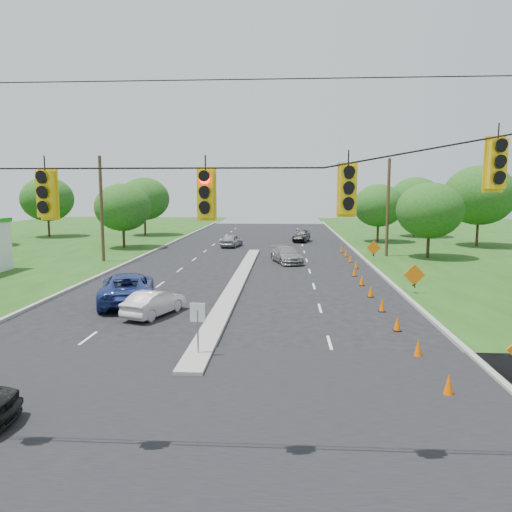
{
  "coord_description": "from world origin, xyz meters",
  "views": [
    {
      "loc": [
        3.23,
        -11.61,
        6.14
      ],
      "look_at": [
        1.68,
        13.53,
        2.8
      ],
      "focal_mm": 35.0,
      "sensor_mm": 36.0,
      "label": 1
    }
  ],
  "objects": [
    {
      "name": "ground",
      "position": [
        0.0,
        0.0,
        0.0
      ],
      "size": [
        160.0,
        160.0,
        0.0
      ],
      "primitive_type": "plane",
      "color": "black",
      "rests_on": "ground"
    },
    {
      "name": "cross_street",
      "position": [
        0.0,
        0.0,
        0.0
      ],
      "size": [
        160.0,
        14.0,
        0.02
      ],
      "primitive_type": "cube",
      "color": "black",
      "rests_on": "ground"
    },
    {
      "name": "curb_left",
      "position": [
        -10.1,
        30.0,
        0.0
      ],
      "size": [
        0.25,
        110.0,
        0.16
      ],
      "primitive_type": "cube",
      "color": "gray",
      "rests_on": "ground"
    },
    {
      "name": "curb_right",
      "position": [
        10.1,
        30.0,
        0.0
      ],
      "size": [
        0.25,
        110.0,
        0.16
      ],
      "primitive_type": "cube",
      "color": "gray",
      "rests_on": "ground"
    },
    {
      "name": "median",
      "position": [
        0.0,
        21.0,
        0.0
      ],
      "size": [
        1.0,
        34.0,
        0.18
      ],
      "primitive_type": "cube",
      "color": "gray",
      "rests_on": "ground"
    },
    {
      "name": "median_sign",
      "position": [
        0.0,
        6.0,
        1.46
      ],
      "size": [
        0.55,
        0.06,
        2.05
      ],
      "color": "gray",
      "rests_on": "ground"
    },
    {
      "name": "signal_span",
      "position": [
        -0.05,
        -1.0,
        4.97
      ],
      "size": [
        25.6,
        0.32,
        9.0
      ],
      "color": "#422D1C",
      "rests_on": "ground"
    },
    {
      "name": "utility_pole_far_left",
      "position": [
        -12.5,
        30.0,
        4.5
      ],
      "size": [
        0.28,
        0.28,
        9.0
      ],
      "primitive_type": "cylinder",
      "color": "#422D1C",
      "rests_on": "ground"
    },
    {
      "name": "utility_pole_far_right",
      "position": [
        12.5,
        35.0,
        4.5
      ],
      "size": [
        0.28,
        0.28,
        9.0
      ],
      "primitive_type": "cylinder",
      "color": "#422D1C",
      "rests_on": "ground"
    },
    {
      "name": "cone_0",
      "position": [
        8.11,
        3.0,
        0.35
      ],
      "size": [
        0.32,
        0.32,
        0.7
      ],
      "primitive_type": "cone",
      "color": "#F15C00",
      "rests_on": "ground"
    },
    {
      "name": "cone_1",
      "position": [
        8.11,
        6.5,
        0.35
      ],
      "size": [
        0.32,
        0.32,
        0.7
      ],
      "primitive_type": "cone",
      "color": "#F15C00",
      "rests_on": "ground"
    },
    {
      "name": "cone_2",
      "position": [
        8.11,
        10.0,
        0.35
      ],
      "size": [
        0.32,
        0.32,
        0.7
      ],
      "primitive_type": "cone",
      "color": "#F15C00",
      "rests_on": "ground"
    },
    {
      "name": "cone_3",
      "position": [
        8.11,
        13.5,
        0.35
      ],
      "size": [
        0.32,
        0.32,
        0.7
      ],
      "primitive_type": "cone",
      "color": "#F15C00",
      "rests_on": "ground"
    },
    {
      "name": "cone_4",
      "position": [
        8.11,
        17.0,
        0.35
      ],
      "size": [
        0.32,
        0.32,
        0.7
      ],
      "primitive_type": "cone",
      "color": "#F15C00",
      "rests_on": "ground"
    },
    {
      "name": "cone_5",
      "position": [
        8.11,
        20.5,
        0.35
      ],
      "size": [
        0.32,
        0.32,
        0.7
      ],
      "primitive_type": "cone",
      "color": "#F15C00",
      "rests_on": "ground"
    },
    {
      "name": "cone_6",
      "position": [
        8.11,
        24.0,
        0.35
      ],
      "size": [
        0.32,
        0.32,
        0.7
      ],
      "primitive_type": "cone",
      "color": "#F15C00",
      "rests_on": "ground"
    },
    {
      "name": "cone_7",
      "position": [
        8.71,
        27.5,
        0.35
      ],
      "size": [
        0.32,
        0.32,
        0.7
      ],
      "primitive_type": "cone",
      "color": "#F15C00",
      "rests_on": "ground"
    },
    {
      "name": "cone_8",
      "position": [
        8.71,
        31.0,
        0.35
      ],
      "size": [
        0.32,
        0.32,
        0.7
      ],
      "primitive_type": "cone",
      "color": "#F15C00",
      "rests_on": "ground"
    },
    {
      "name": "cone_9",
      "position": [
        8.71,
        34.5,
        0.35
      ],
      "size": [
        0.32,
        0.32,
        0.7
      ],
      "primitive_type": "cone",
      "color": "#F15C00",
      "rests_on": "ground"
    },
    {
      "name": "cone_10",
      "position": [
        8.71,
        38.0,
        0.35
      ],
      "size": [
        0.32,
        0.32,
        0.7
      ],
      "primitive_type": "cone",
      "color": "#F15C00",
      "rests_on": "ground"
    },
    {
      "name": "work_sign_1",
      "position": [
        10.8,
        18.0,
        1.09
      ],
      "size": [
        1.27,
        0.58,
        1.37
      ],
      "color": "black",
      "rests_on": "ground"
    },
    {
      "name": "work_sign_2",
      "position": [
        10.8,
        32.0,
        1.09
      ],
      "size": [
        1.27,
        0.58,
        1.37
      ],
      "color": "black",
      "rests_on": "ground"
    },
    {
      "name": "tree_4",
      "position": [
        -28.0,
        52.0,
        4.96
      ],
      "size": [
        6.72,
        6.72,
        7.84
      ],
      "color": "black",
      "rests_on": "ground"
    },
    {
      "name": "tree_5",
      "position": [
        -14.0,
        40.0,
        4.34
      ],
      "size": [
        5.88,
        5.88,
        6.86
      ],
      "color": "black",
      "rests_on": "ground"
    },
    {
      "name": "tree_6",
      "position": [
        -16.0,
        55.0,
        4.96
      ],
      "size": [
        6.72,
        6.72,
        7.84
      ],
      "color": "black",
      "rests_on": "ground"
    },
    {
      "name": "tree_9",
      "position": [
        16.0,
        34.0,
        4.34
      ],
      "size": [
        5.88,
        5.88,
        6.86
      ],
      "color": "black",
      "rests_on": "ground"
    },
    {
      "name": "tree_10",
      "position": [
        24.0,
        44.0,
        5.58
      ],
      "size": [
        7.56,
        7.56,
        8.82
      ],
      "color": "black",
      "rests_on": "ground"
    },
    {
      "name": "tree_11",
      "position": [
        20.0,
        55.0,
        4.96
      ],
      "size": [
        6.72,
        6.72,
        7.84
      ],
      "color": "black",
      "rests_on": "ground"
    },
    {
      "name": "tree_12",
      "position": [
        14.0,
        48.0,
        4.34
      ],
      "size": [
        5.88,
        5.88,
        6.86
      ],
      "color": "black",
      "rests_on": "ground"
    },
    {
      "name": "white_sedan",
      "position": [
        -3.24,
        12.04,
        0.63
      ],
      "size": [
        2.55,
        4.07,
        1.26
      ],
      "primitive_type": "imported",
      "rotation": [
        0.0,
        0.0,
        2.8
      ],
      "color": "#BBB3B5",
      "rests_on": "ground"
    },
    {
      "name": "blue_pickup",
      "position": [
        -5.4,
        14.57,
        0.85
      ],
      "size": [
        4.35,
        6.62,
        1.69
      ],
      "primitive_type": "imported",
      "rotation": [
        0.0,
        0.0,
        3.41
      ],
      "color": "navy",
      "rests_on": "ground"
    },
    {
      "name": "silver_car_far",
      "position": [
        3.24,
        30.31,
        0.69
      ],
      "size": [
        3.19,
        5.09,
        1.38
      ],
      "primitive_type": "imported",
      "rotation": [
        0.0,
        0.0,
        0.29
      ],
      "color": "gray",
      "rests_on": "ground"
    },
    {
      "name": "silver_car_oncoming",
      "position": [
        -2.75,
        42.02,
        0.7
      ],
      "size": [
        2.4,
        4.33,
        1.39
      ],
      "primitive_type": "imported",
      "rotation": [
        0.0,
        0.0,
        2.95
      ],
      "color": "gray",
      "rests_on": "ground"
    },
    {
      "name": "dark_car_receding",
      "position": [
        5.01,
        47.91,
        0.69
      ],
      "size": [
        2.29,
        4.41,
        1.38
      ],
      "primitive_type": "imported",
      "rotation": [
        0.0,
        0.0,
        -0.21
      ],
      "color": "black",
      "rests_on": "ground"
    }
  ]
}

